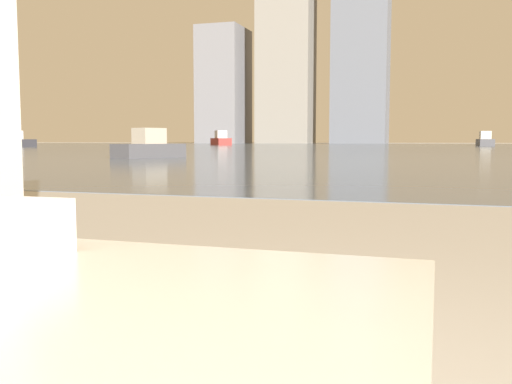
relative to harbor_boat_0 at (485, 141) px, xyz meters
The scene contains 8 objects.
harbor_water 15.21m from the harbor_boat_0, 114.34° to the right, with size 180.00×110.00×0.01m.
harbor_boat_0 is the anchor object (origin of this frame).
harbor_boat_2 55.69m from the harbor_boat_0, 154.40° to the right, with size 3.17×4.99×1.77m.
harbor_boat_3 56.59m from the harbor_boat_0, 107.88° to the right, with size 2.15×3.58×1.27m.
harbor_boat_4 36.64m from the harbor_boat_0, behind, with size 4.84×5.85×2.15m.
skyline_tower_0 66.94m from the harbor_boat_0, 140.23° to the left, with size 9.22×11.71×24.94m.
skyline_tower_1 58.66m from the harbor_boat_0, 130.98° to the left, with size 11.33×8.38×37.29m.
skyline_tower_2 53.52m from the harbor_boat_0, 116.42° to the left, with size 10.97×9.14×52.27m.
Camera 1 is at (0.81, -0.13, 0.78)m, focal length 40.00 mm.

